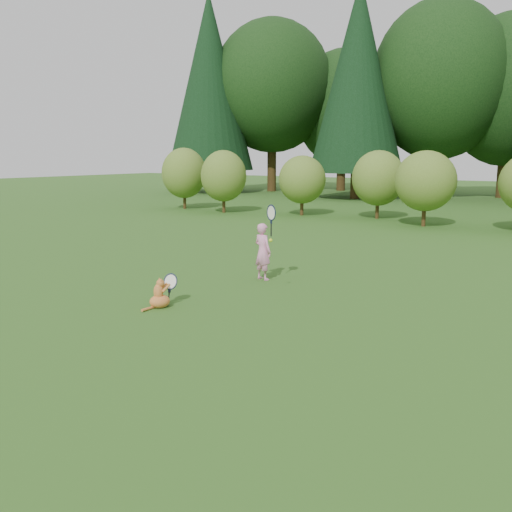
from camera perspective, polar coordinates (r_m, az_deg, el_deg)
The scene contains 6 objects.
ground at distance 9.88m, azimuth -3.55°, elevation -4.57°, with size 100.00×100.00×0.00m, color #235618.
shrub_row at distance 21.43m, azimuth 17.99°, elevation 6.70°, with size 28.00×3.00×2.80m, color #557323, non-canonical shape.
woodland_backdrop at distance 31.55m, azimuth 23.84°, elevation 18.42°, with size 48.00×10.00×15.00m, color black, non-canonical shape.
child at distance 11.44m, azimuth 0.71°, elevation 0.57°, with size 0.66×0.39×1.72m.
cat at distance 9.57m, azimuth -9.58°, elevation -3.59°, with size 0.49×0.76×0.66m.
tennis_ball at distance 10.07m, azimuth 1.48°, elevation 1.58°, with size 0.06×0.06×0.06m.
Camera 1 is at (5.77, -7.61, 2.50)m, focal length 40.00 mm.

